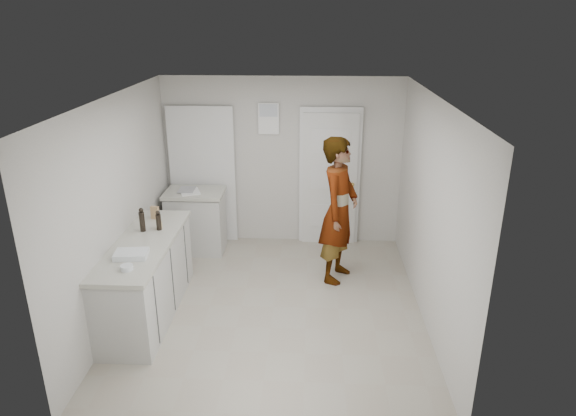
{
  "coord_description": "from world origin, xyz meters",
  "views": [
    {
      "loc": [
        0.42,
        -5.34,
        3.32
      ],
      "look_at": [
        0.15,
        0.4,
        1.13
      ],
      "focal_mm": 32.0,
      "sensor_mm": 36.0,
      "label": 1
    }
  ],
  "objects_px": {
    "person": "(339,210)",
    "egg_bowl": "(127,268)",
    "spice_jar": "(160,225)",
    "oil_cruet_a": "(159,221)",
    "oil_cruet_b": "(142,220)",
    "baking_dish": "(131,254)",
    "cake_mix_box": "(155,213)"
  },
  "relations": [
    {
      "from": "oil_cruet_a",
      "to": "oil_cruet_b",
      "type": "distance_m",
      "value": 0.19
    },
    {
      "from": "spice_jar",
      "to": "egg_bowl",
      "type": "relative_size",
      "value": 0.67
    },
    {
      "from": "baking_dish",
      "to": "spice_jar",
      "type": "bearing_deg",
      "value": 83.12
    },
    {
      "from": "person",
      "to": "baking_dish",
      "type": "relative_size",
      "value": 5.31
    },
    {
      "from": "oil_cruet_a",
      "to": "baking_dish",
      "type": "height_order",
      "value": "oil_cruet_a"
    },
    {
      "from": "cake_mix_box",
      "to": "oil_cruet_b",
      "type": "xyz_separation_m",
      "value": [
        -0.03,
        -0.39,
        0.06
      ]
    },
    {
      "from": "oil_cruet_b",
      "to": "egg_bowl",
      "type": "relative_size",
      "value": 2.29
    },
    {
      "from": "oil_cruet_b",
      "to": "baking_dish",
      "type": "bearing_deg",
      "value": -82.54
    },
    {
      "from": "person",
      "to": "oil_cruet_a",
      "type": "relative_size",
      "value": 7.89
    },
    {
      "from": "oil_cruet_b",
      "to": "baking_dish",
      "type": "distance_m",
      "value": 0.69
    },
    {
      "from": "baking_dish",
      "to": "egg_bowl",
      "type": "height_order",
      "value": "baking_dish"
    },
    {
      "from": "cake_mix_box",
      "to": "spice_jar",
      "type": "distance_m",
      "value": 0.34
    },
    {
      "from": "cake_mix_box",
      "to": "baking_dish",
      "type": "xyz_separation_m",
      "value": [
        0.06,
        -1.07,
        -0.05
      ]
    },
    {
      "from": "oil_cruet_b",
      "to": "oil_cruet_a",
      "type": "bearing_deg",
      "value": 14.61
    },
    {
      "from": "person",
      "to": "egg_bowl",
      "type": "xyz_separation_m",
      "value": [
        -2.18,
        -1.66,
        -0.01
      ]
    },
    {
      "from": "person",
      "to": "oil_cruet_a",
      "type": "xyz_separation_m",
      "value": [
        -2.14,
        -0.65,
        0.08
      ]
    },
    {
      "from": "oil_cruet_b",
      "to": "egg_bowl",
      "type": "xyz_separation_m",
      "value": [
        0.14,
        -0.97,
        -0.11
      ]
    },
    {
      "from": "spice_jar",
      "to": "baking_dish",
      "type": "bearing_deg",
      "value": -96.88
    },
    {
      "from": "person",
      "to": "cake_mix_box",
      "type": "relative_size",
      "value": 11.86
    },
    {
      "from": "spice_jar",
      "to": "oil_cruet_a",
      "type": "distance_m",
      "value": 0.08
    },
    {
      "from": "oil_cruet_a",
      "to": "egg_bowl",
      "type": "height_order",
      "value": "oil_cruet_a"
    },
    {
      "from": "spice_jar",
      "to": "egg_bowl",
      "type": "xyz_separation_m",
      "value": [
        -0.04,
        -1.05,
        -0.02
      ]
    },
    {
      "from": "person",
      "to": "oil_cruet_a",
      "type": "distance_m",
      "value": 2.24
    },
    {
      "from": "person",
      "to": "baking_dish",
      "type": "distance_m",
      "value": 2.62
    },
    {
      "from": "cake_mix_box",
      "to": "oil_cruet_a",
      "type": "relative_size",
      "value": 0.66
    },
    {
      "from": "cake_mix_box",
      "to": "egg_bowl",
      "type": "relative_size",
      "value": 1.27
    },
    {
      "from": "oil_cruet_a",
      "to": "person",
      "type": "bearing_deg",
      "value": 16.85
    },
    {
      "from": "oil_cruet_b",
      "to": "egg_bowl",
      "type": "height_order",
      "value": "oil_cruet_b"
    },
    {
      "from": "oil_cruet_b",
      "to": "baking_dish",
      "type": "relative_size",
      "value": 0.81
    },
    {
      "from": "spice_jar",
      "to": "person",
      "type": "bearing_deg",
      "value": 16.03
    },
    {
      "from": "person",
      "to": "spice_jar",
      "type": "relative_size",
      "value": 22.53
    },
    {
      "from": "cake_mix_box",
      "to": "oil_cruet_b",
      "type": "bearing_deg",
      "value": -83.73
    }
  ]
}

